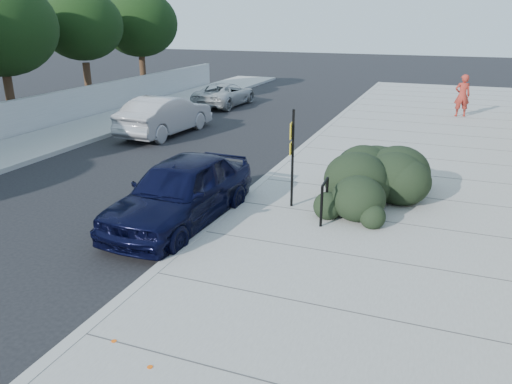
{
  "coord_description": "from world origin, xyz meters",
  "views": [
    {
      "loc": [
        4.73,
        -6.96,
        4.62
      ],
      "look_at": [
        1.05,
        2.59,
        1.0
      ],
      "focal_mm": 35.0,
      "sensor_mm": 36.0,
      "label": 1
    }
  ],
  "objects_px": {
    "sign_post": "(292,152)",
    "suv_silver": "(225,94)",
    "sedan_navy": "(181,191)",
    "pedestrian": "(462,95)",
    "bike_rack": "(324,197)",
    "wagon_silver": "(165,115)"
  },
  "relations": [
    {
      "from": "sign_post",
      "to": "sedan_navy",
      "type": "height_order",
      "value": "sign_post"
    },
    {
      "from": "suv_silver",
      "to": "wagon_silver",
      "type": "bearing_deg",
      "value": 96.69
    },
    {
      "from": "sedan_navy",
      "to": "pedestrian",
      "type": "bearing_deg",
      "value": 71.5
    },
    {
      "from": "bike_rack",
      "to": "sedan_navy",
      "type": "xyz_separation_m",
      "value": [
        -3.16,
        -0.95,
        0.05
      ]
    },
    {
      "from": "sedan_navy",
      "to": "wagon_silver",
      "type": "xyz_separation_m",
      "value": [
        -5.2,
        8.05,
        -0.01
      ]
    },
    {
      "from": "sedan_navy",
      "to": "pedestrian",
      "type": "height_order",
      "value": "pedestrian"
    },
    {
      "from": "sign_post",
      "to": "suv_silver",
      "type": "height_order",
      "value": "sign_post"
    },
    {
      "from": "bike_rack",
      "to": "sedan_navy",
      "type": "height_order",
      "value": "sedan_navy"
    },
    {
      "from": "bike_rack",
      "to": "suv_silver",
      "type": "distance_m",
      "value": 16.89
    },
    {
      "from": "wagon_silver",
      "to": "pedestrian",
      "type": "relative_size",
      "value": 2.46
    },
    {
      "from": "wagon_silver",
      "to": "suv_silver",
      "type": "bearing_deg",
      "value": -81.35
    },
    {
      "from": "suv_silver",
      "to": "pedestrian",
      "type": "relative_size",
      "value": 2.3
    },
    {
      "from": "sign_post",
      "to": "sedan_navy",
      "type": "relative_size",
      "value": 0.52
    },
    {
      "from": "sign_post",
      "to": "sedan_navy",
      "type": "xyz_separation_m",
      "value": [
        -2.17,
        -1.63,
        -0.74
      ]
    },
    {
      "from": "pedestrian",
      "to": "wagon_silver",
      "type": "bearing_deg",
      "value": 20.25
    },
    {
      "from": "sign_post",
      "to": "suv_silver",
      "type": "bearing_deg",
      "value": 113.81
    },
    {
      "from": "bike_rack",
      "to": "pedestrian",
      "type": "relative_size",
      "value": 0.51
    },
    {
      "from": "suv_silver",
      "to": "sedan_navy",
      "type": "bearing_deg",
      "value": 112.69
    },
    {
      "from": "bike_rack",
      "to": "wagon_silver",
      "type": "xyz_separation_m",
      "value": [
        -8.36,
        7.1,
        0.05
      ]
    },
    {
      "from": "pedestrian",
      "to": "bike_rack",
      "type": "bearing_deg",
      "value": 64.75
    },
    {
      "from": "sedan_navy",
      "to": "pedestrian",
      "type": "distance_m",
      "value": 16.9
    },
    {
      "from": "sign_post",
      "to": "wagon_silver",
      "type": "bearing_deg",
      "value": 132.37
    }
  ]
}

